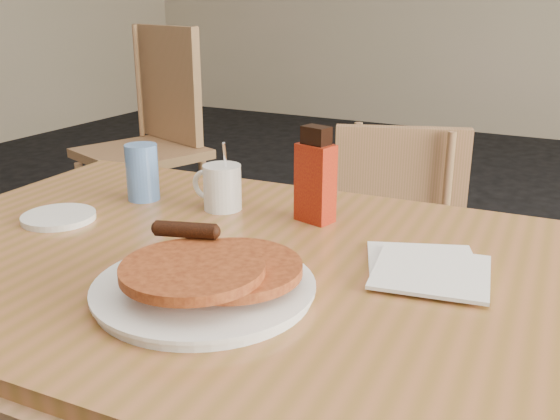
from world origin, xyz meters
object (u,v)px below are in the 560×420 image
at_px(chair_wall_extra, 154,123).
at_px(syrup_bottle, 315,178).
at_px(chair_main_far, 387,250).
at_px(pancake_plate, 205,279).
at_px(coffee_mug, 221,186).
at_px(main_table, 235,278).
at_px(blue_tumbler, 142,172).

xyz_separation_m(chair_wall_extra, syrup_bottle, (1.33, -1.16, 0.21)).
bearing_deg(chair_main_far, chair_wall_extra, 135.08).
bearing_deg(chair_wall_extra, chair_main_far, -6.26).
distance_m(pancake_plate, coffee_mug, 0.39).
bearing_deg(chair_main_far, main_table, -111.41).
height_order(chair_wall_extra, blue_tumbler, chair_wall_extra).
height_order(chair_wall_extra, coffee_mug, chair_wall_extra).
xyz_separation_m(chair_main_far, blue_tumbler, (-0.36, -0.58, 0.32)).
xyz_separation_m(chair_wall_extra, blue_tumbler, (0.95, -1.21, 0.19)).
bearing_deg(chair_wall_extra, main_table, -27.92).
bearing_deg(pancake_plate, chair_main_far, 90.76).
relative_size(chair_main_far, chair_wall_extra, 0.79).
relative_size(main_table, blue_tumbler, 11.34).
distance_m(chair_main_far, coffee_mug, 0.66).
height_order(chair_main_far, syrup_bottle, syrup_bottle).
distance_m(main_table, pancake_plate, 0.16).
relative_size(chair_main_far, blue_tumbler, 6.90).
distance_m(chair_wall_extra, pancake_plate, 2.02).
height_order(coffee_mug, syrup_bottle, syrup_bottle).
height_order(pancake_plate, syrup_bottle, syrup_bottle).
bearing_deg(blue_tumbler, main_table, -27.59).
bearing_deg(pancake_plate, blue_tumbler, 139.82).
bearing_deg(chair_main_far, syrup_bottle, -107.40).
bearing_deg(chair_wall_extra, pancake_plate, -29.84).
relative_size(chair_wall_extra, coffee_mug, 7.20).
relative_size(main_table, pancake_plate, 4.17).
relative_size(chair_main_far, coffee_mug, 5.68).
bearing_deg(main_table, blue_tumbler, 152.41).
bearing_deg(chair_main_far, blue_tumbler, -141.23).
distance_m(main_table, chair_wall_extra, 1.89).
height_order(chair_main_far, chair_wall_extra, chair_wall_extra).
relative_size(coffee_mug, syrup_bottle, 0.78).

